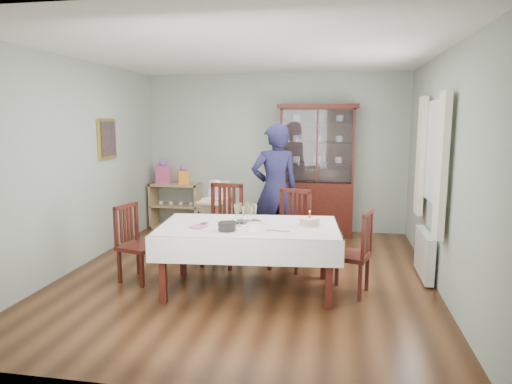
% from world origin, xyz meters
% --- Properties ---
extents(floor, '(5.00, 5.00, 0.00)m').
position_xyz_m(floor, '(0.00, 0.00, 0.00)').
color(floor, '#593319').
rests_on(floor, ground).
extents(room_shell, '(5.00, 5.00, 5.00)m').
position_xyz_m(room_shell, '(0.00, 0.53, 1.70)').
color(room_shell, '#9EAA99').
rests_on(room_shell, floor).
extents(dining_table, '(2.10, 1.33, 0.76)m').
position_xyz_m(dining_table, '(0.12, -0.47, 0.38)').
color(dining_table, '#461811').
rests_on(dining_table, floor).
extents(china_cabinet, '(1.30, 0.48, 2.18)m').
position_xyz_m(china_cabinet, '(0.75, 2.26, 1.12)').
color(china_cabinet, '#461811').
rests_on(china_cabinet, floor).
extents(sideboard, '(0.90, 0.38, 0.80)m').
position_xyz_m(sideboard, '(-1.75, 2.28, 0.40)').
color(sideboard, tan).
rests_on(sideboard, floor).
extents(picture_frame, '(0.04, 0.48, 0.58)m').
position_xyz_m(picture_frame, '(-2.22, 0.80, 1.65)').
color(picture_frame, gold).
rests_on(picture_frame, room_shell).
extents(window, '(0.04, 1.02, 1.22)m').
position_xyz_m(window, '(2.22, 0.30, 1.55)').
color(window, white).
rests_on(window, room_shell).
extents(curtain_left, '(0.07, 0.30, 1.55)m').
position_xyz_m(curtain_left, '(2.16, -0.32, 1.45)').
color(curtain_left, silver).
rests_on(curtain_left, room_shell).
extents(curtain_right, '(0.07, 0.30, 1.55)m').
position_xyz_m(curtain_right, '(2.16, 0.92, 1.45)').
color(curtain_right, silver).
rests_on(curtain_right, room_shell).
extents(radiator, '(0.10, 0.80, 0.55)m').
position_xyz_m(radiator, '(2.16, 0.30, 0.30)').
color(radiator, white).
rests_on(radiator, floor).
extents(chair_far_left, '(0.54, 0.54, 1.07)m').
position_xyz_m(chair_far_left, '(-0.42, 0.40, 0.32)').
color(chair_far_left, '#461811').
rests_on(chair_far_left, floor).
extents(chair_far_right, '(0.57, 0.57, 1.02)m').
position_xyz_m(chair_far_right, '(0.49, 0.40, 0.30)').
color(chair_far_right, '#461811').
rests_on(chair_far_right, floor).
extents(chair_end_left, '(0.51, 0.51, 0.92)m').
position_xyz_m(chair_end_left, '(-1.25, -0.40, 0.27)').
color(chair_end_left, '#461811').
rests_on(chair_end_left, floor).
extents(chair_end_right, '(0.53, 0.53, 0.96)m').
position_xyz_m(chair_end_right, '(1.25, -0.37, 0.28)').
color(chair_end_right, '#461811').
rests_on(chair_end_right, floor).
extents(woman, '(0.81, 0.68, 1.88)m').
position_xyz_m(woman, '(0.22, 0.96, 0.94)').
color(woman, '#171632').
rests_on(woman, floor).
extents(high_chair, '(0.57, 0.57, 1.07)m').
position_xyz_m(high_chair, '(-0.63, 0.93, 0.42)').
color(high_chair, black).
rests_on(high_chair, floor).
extents(champagne_tray, '(0.36, 0.36, 0.22)m').
position_xyz_m(champagne_tray, '(0.06, -0.39, 0.83)').
color(champagne_tray, silver).
rests_on(champagne_tray, dining_table).
extents(birthday_cake, '(0.26, 0.26, 0.18)m').
position_xyz_m(birthday_cake, '(0.79, -0.40, 0.81)').
color(birthday_cake, white).
rests_on(birthday_cake, dining_table).
extents(plate_stack_dark, '(0.23, 0.23, 0.09)m').
position_xyz_m(plate_stack_dark, '(-0.06, -0.76, 0.81)').
color(plate_stack_dark, black).
rests_on(plate_stack_dark, dining_table).
extents(plate_stack_white, '(0.26, 0.26, 0.09)m').
position_xyz_m(plate_stack_white, '(0.25, -0.74, 0.80)').
color(plate_stack_white, white).
rests_on(plate_stack_white, dining_table).
extents(napkin_stack, '(0.19, 0.19, 0.02)m').
position_xyz_m(napkin_stack, '(-0.40, -0.69, 0.77)').
color(napkin_stack, '#DB508A').
rests_on(napkin_stack, dining_table).
extents(cutlery, '(0.12, 0.16, 0.01)m').
position_xyz_m(cutlery, '(-0.43, -0.52, 0.77)').
color(cutlery, silver).
rests_on(cutlery, dining_table).
extents(cake_knife, '(0.26, 0.06, 0.01)m').
position_xyz_m(cake_knife, '(0.48, -0.70, 0.77)').
color(cake_knife, silver).
rests_on(cake_knife, dining_table).
extents(gift_bag_pink, '(0.25, 0.17, 0.43)m').
position_xyz_m(gift_bag_pink, '(-1.96, 2.26, 0.99)').
color(gift_bag_pink, '#DB508A').
rests_on(gift_bag_pink, sideboard).
extents(gift_bag_orange, '(0.22, 0.19, 0.34)m').
position_xyz_m(gift_bag_orange, '(-1.59, 2.26, 0.95)').
color(gift_bag_orange, orange).
rests_on(gift_bag_orange, sideboard).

